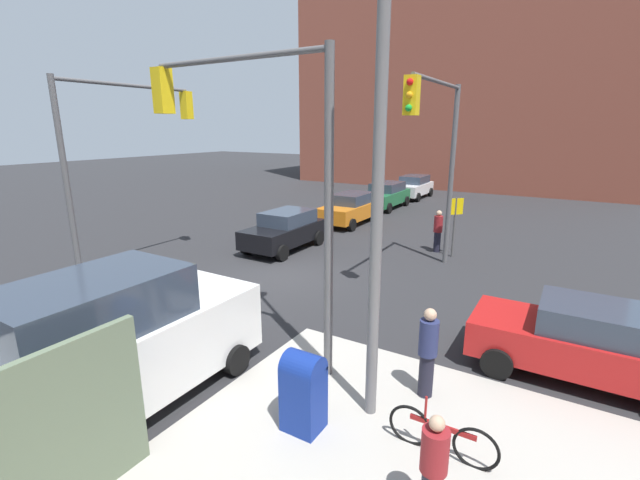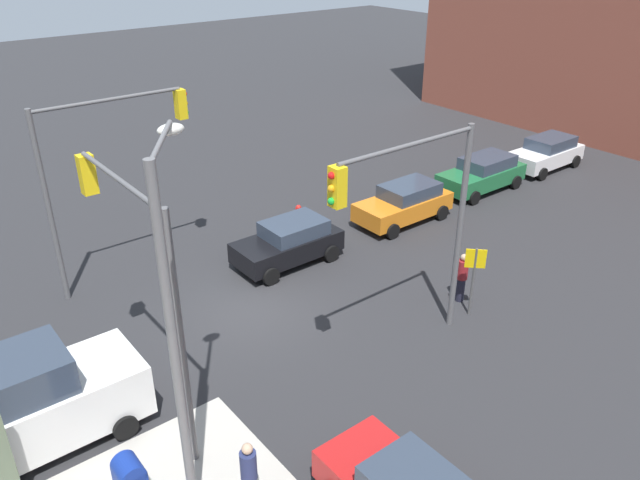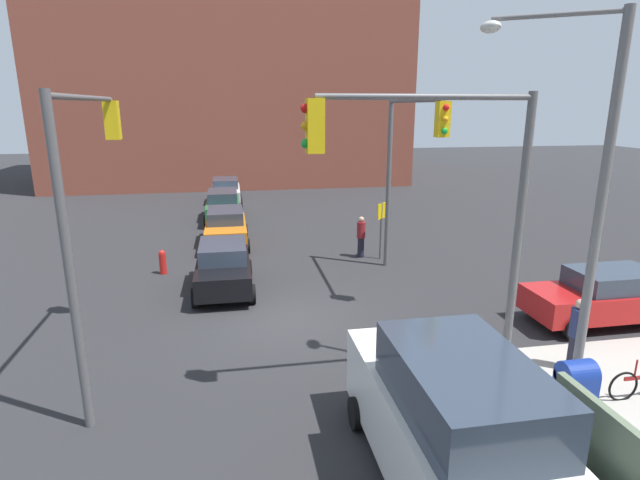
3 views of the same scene
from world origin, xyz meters
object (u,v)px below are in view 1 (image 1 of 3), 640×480
(hatchback_white, at_px, (413,186))
(bicycle_leaning_on_fence, at_px, (441,436))
(fire_hydrant, at_px, (272,223))
(hatchback_orange, at_px, (350,208))
(sedan_red, at_px, (588,341))
(traffic_signal_ne_corner, at_px, (254,150))
(pedestrian_crossing, at_px, (433,467))
(traffic_signal_se_corner, at_px, (122,141))
(street_lamp_corner, at_px, (367,149))
(hatchback_green, at_px, (386,195))
(van_white_delivery, at_px, (116,344))
(pedestrian_walking_north, at_px, (428,351))
(sedan_black, at_px, (285,230))
(traffic_signal_nw_corner, at_px, (439,142))
(mailbox_blue, at_px, (303,389))
(pedestrian_waiting, at_px, (438,230))

(hatchback_white, distance_m, bicycle_leaning_on_fence, 26.24)
(fire_hydrant, height_order, hatchback_orange, hatchback_orange)
(fire_hydrant, relative_size, sedan_red, 0.22)
(traffic_signal_ne_corner, height_order, pedestrian_crossing, traffic_signal_ne_corner)
(hatchback_orange, bearing_deg, traffic_signal_se_corner, -13.32)
(traffic_signal_ne_corner, height_order, bicycle_leaning_on_fence, traffic_signal_ne_corner)
(street_lamp_corner, height_order, hatchback_green, street_lamp_corner)
(traffic_signal_se_corner, distance_m, pedestrian_crossing, 13.21)
(fire_hydrant, bearing_deg, traffic_signal_ne_corner, 36.04)
(hatchback_white, relative_size, van_white_delivery, 0.79)
(traffic_signal_se_corner, distance_m, street_lamp_corner, 10.29)
(van_white_delivery, bearing_deg, traffic_signal_ne_corner, 162.75)
(fire_hydrant, height_order, hatchback_white, hatchback_white)
(sedan_red, distance_m, bicycle_leaning_on_fence, 4.18)
(hatchback_orange, xyz_separation_m, hatchback_white, (-10.24, -0.04, 0.00))
(street_lamp_corner, bearing_deg, traffic_signal_se_corner, -103.88)
(traffic_signal_se_corner, height_order, street_lamp_corner, street_lamp_corner)
(hatchback_orange, bearing_deg, pedestrian_walking_north, 32.65)
(sedan_black, xyz_separation_m, hatchback_white, (-16.17, 0.03, 0.00))
(traffic_signal_se_corner, relative_size, traffic_signal_ne_corner, 1.00)
(sedan_red, bearing_deg, hatchback_green, -145.28)
(pedestrian_crossing, bearing_deg, sedan_black, 103.66)
(hatchback_white, xyz_separation_m, pedestrian_crossing, (25.83, 9.26, -0.04))
(sedan_black, xyz_separation_m, hatchback_green, (-11.26, -0.11, 0.00))
(hatchback_green, bearing_deg, fire_hydrant, -13.57)
(traffic_signal_se_corner, xyz_separation_m, sedan_black, (-5.38, 2.61, -3.77))
(street_lamp_corner, relative_size, pedestrian_crossing, 5.13)
(sedan_red, height_order, hatchback_orange, same)
(hatchback_white, bearing_deg, bicycle_leaning_on_fence, 20.18)
(traffic_signal_ne_corner, relative_size, hatchback_green, 1.45)
(traffic_signal_nw_corner, relative_size, traffic_signal_se_corner, 1.00)
(van_white_delivery, xyz_separation_m, pedestrian_crossing, (-0.64, 5.60, -0.48))
(traffic_signal_nw_corner, bearing_deg, van_white_delivery, -15.07)
(traffic_signal_se_corner, distance_m, hatchback_green, 17.25)
(traffic_signal_ne_corner, relative_size, bicycle_leaning_on_fence, 3.71)
(mailbox_blue, bearing_deg, pedestrian_waiting, -174.29)
(sedan_black, distance_m, hatchback_orange, 5.93)
(street_lamp_corner, bearing_deg, hatchback_white, -162.99)
(street_lamp_corner, distance_m, mailbox_blue, 4.15)
(traffic_signal_ne_corner, distance_m, pedestrian_crossing, 6.45)
(traffic_signal_nw_corner, relative_size, hatchback_orange, 1.52)
(fire_hydrant, relative_size, sedan_black, 0.23)
(hatchback_orange, bearing_deg, hatchback_green, -178.08)
(street_lamp_corner, distance_m, sedan_black, 11.44)
(hatchback_green, xyz_separation_m, hatchback_white, (-4.91, 0.14, -0.00))
(hatchback_green, relative_size, pedestrian_walking_north, 2.47)
(street_lamp_corner, distance_m, hatchback_orange, 16.07)
(hatchback_green, height_order, bicycle_leaning_on_fence, hatchback_green)
(traffic_signal_ne_corner, height_order, pedestrian_walking_north, traffic_signal_ne_corner)
(fire_hydrant, relative_size, pedestrian_crossing, 0.60)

